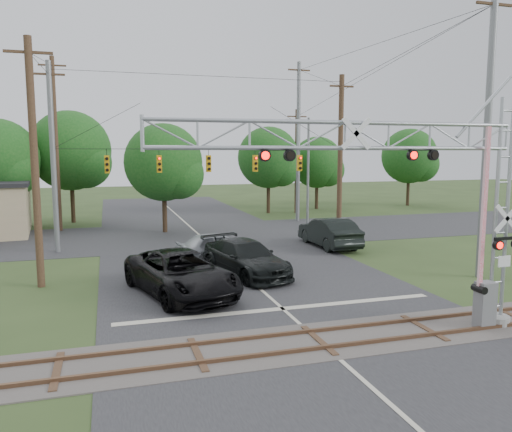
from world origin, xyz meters
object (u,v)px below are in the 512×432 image
object	(u,v)px
crossing_gantry	(411,188)
car_dark	(246,258)
sedan_silver	(218,246)
streetlight	(306,167)
pickup_black	(181,273)
traffic_signal_span	(222,159)

from	to	relation	value
crossing_gantry	car_dark	world-z (taller)	crossing_gantry
car_dark	sedan_silver	size ratio (longest dim) A/B	1.26
streetlight	pickup_black	bearing A→B (deg)	-127.90
sedan_silver	crossing_gantry	bearing A→B (deg)	-174.23
car_dark	streetlight	xyz separation A→B (m)	(8.65, 13.21, 4.05)
pickup_black	car_dark	world-z (taller)	pickup_black
traffic_signal_span	sedan_silver	distance (m)	7.10
traffic_signal_span	pickup_black	world-z (taller)	traffic_signal_span
sedan_silver	streetlight	world-z (taller)	streetlight
sedan_silver	car_dark	bearing A→B (deg)	179.54
car_dark	streetlight	distance (m)	16.31
sedan_silver	streetlight	size ratio (longest dim) A/B	0.54
traffic_signal_span	streetlight	size ratio (longest dim) A/B	2.19
traffic_signal_span	crossing_gantry	bearing A→B (deg)	-83.55
traffic_signal_span	streetlight	world-z (taller)	traffic_signal_span
pickup_black	traffic_signal_span	bearing A→B (deg)	52.82
crossing_gantry	car_dark	xyz separation A→B (m)	(-2.94, 9.57, -4.12)
pickup_black	sedan_silver	xyz separation A→B (m)	(3.02, 6.36, -0.14)
traffic_signal_span	streetlight	bearing A→B (deg)	29.54
car_dark	streetlight	size ratio (longest dim) A/B	0.69
crossing_gantry	sedan_silver	size ratio (longest dim) A/B	2.67
streetlight	traffic_signal_span	bearing A→B (deg)	-150.46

